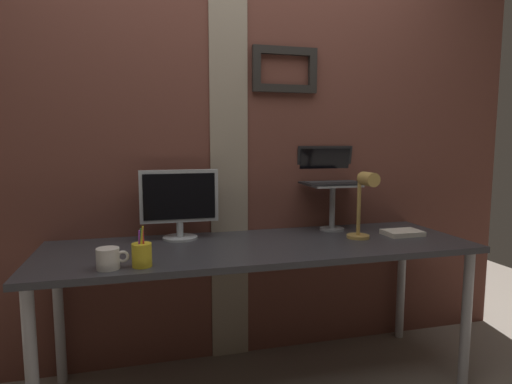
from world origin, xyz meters
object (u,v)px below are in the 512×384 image
(coffee_mug, at_px, (108,259))
(monitor, at_px, (179,200))
(pen_cup, at_px, (142,255))
(laptop, at_px, (328,173))
(desk_lamp, at_px, (364,198))

(coffee_mug, bearing_deg, monitor, 55.10)
(monitor, height_order, pen_cup, monitor)
(laptop, relative_size, desk_lamp, 0.97)
(desk_lamp, relative_size, pen_cup, 2.08)
(pen_cup, bearing_deg, desk_lamp, 9.67)
(laptop, bearing_deg, coffee_mug, -156.13)
(laptop, xyz_separation_m, pen_cup, (-1.06, -0.53, -0.27))
(laptop, height_order, pen_cup, laptop)
(pen_cup, xyz_separation_m, coffee_mug, (-0.13, 0.00, -0.01))
(pen_cup, height_order, coffee_mug, pen_cup)
(laptop, xyz_separation_m, coffee_mug, (-1.19, -0.53, -0.28))
(monitor, xyz_separation_m, pen_cup, (-0.19, -0.46, -0.15))
(monitor, xyz_separation_m, laptop, (0.87, 0.06, 0.12))
(laptop, relative_size, pen_cup, 2.01)
(monitor, bearing_deg, pen_cup, -112.67)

